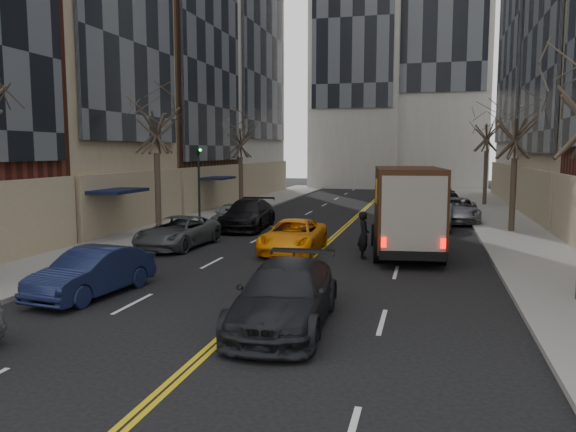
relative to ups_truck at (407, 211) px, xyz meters
The scene contains 18 objects.
sidewalk_left 15.97m from the ups_truck, 143.11° to the left, with size 4.00×66.00×0.15m, color slate.
sidewalk_right 11.05m from the ups_truck, 60.89° to the left, with size 4.00×66.00×0.15m, color slate.
tree_lf_mid 13.61m from the ups_truck, 168.56° to the left, with size 3.20×3.20×8.91m.
tree_lf_far 20.37m from the ups_truck, 128.82° to the left, with size 3.20×3.20×8.12m.
tree_rt_mid 10.08m from the ups_truck, 55.86° to the left, with size 3.20×3.20×8.32m.
tree_rt_far 23.61m from the ups_truck, 77.23° to the left, with size 3.20×3.20×9.11m.
traffic_signal 12.02m from the ups_truck, 157.81° to the left, with size 0.29×0.26×4.70m.
ups_truck is the anchor object (origin of this frame).
observer_sedan 10.76m from the ups_truck, 103.48° to the right, with size 2.44×5.46×1.56m.
taxi 4.86m from the ups_truck, behind, with size 2.28×4.94×1.37m, color #FF970A.
pedestrian 2.18m from the ups_truck, 144.31° to the right, with size 0.69×0.46×1.91m, color black.
parked_lf_b 12.61m from the ups_truck, 134.46° to the right, with size 1.51×4.34×1.43m, color #111837.
parked_lf_c 10.08m from the ups_truck, behind, with size 2.29×4.98×1.38m, color #484C50.
parked_lf_d 10.62m from the ups_truck, 146.35° to the left, with size 2.27×5.59×1.62m, color black.
parked_lf_e 11.98m from the ups_truck, 146.98° to the left, with size 1.61×4.01×1.37m, color #A0A4A8.
parked_rt_a 8.46m from the ups_truck, 80.35° to the left, with size 1.44×4.12×1.36m, color #47494E.
parked_rt_b 12.05m from the ups_truck, 77.46° to the left, with size 2.44×5.30×1.47m, color #98999F.
parked_rt_c 17.39m from the ups_truck, 82.91° to the left, with size 2.00×4.92×1.43m, color black.
Camera 1 is at (4.55, -5.97, 4.32)m, focal length 35.00 mm.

